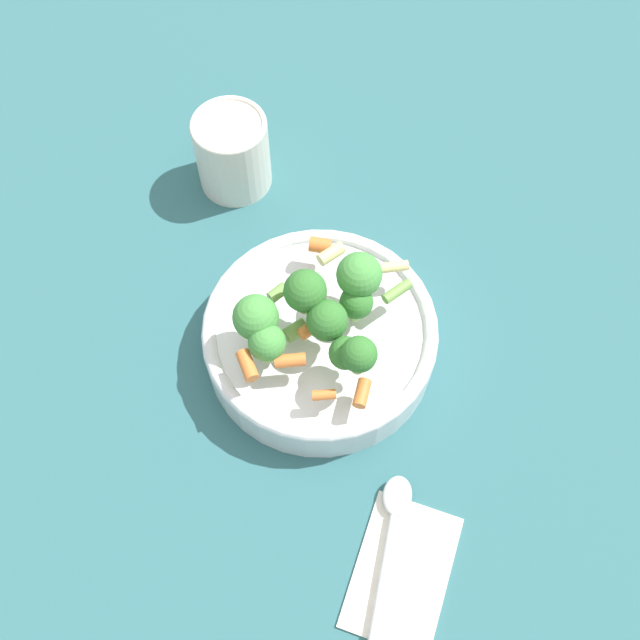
# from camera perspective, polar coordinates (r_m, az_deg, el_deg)

# --- Properties ---
(ground_plane) EXTENTS (3.00, 3.00, 0.00)m
(ground_plane) POSITION_cam_1_polar(r_m,az_deg,el_deg) (0.74, -0.00, -2.23)
(ground_plane) COLOR #2D6066
(bowl) EXTENTS (0.22, 0.22, 0.05)m
(bowl) POSITION_cam_1_polar(r_m,az_deg,el_deg) (0.72, -0.00, -1.28)
(bowl) COLOR silver
(bowl) RESTS_ON ground_plane
(pasta_salad) EXTENTS (0.14, 0.18, 0.07)m
(pasta_salad) POSITION_cam_1_polar(r_m,az_deg,el_deg) (0.66, -0.24, 0.49)
(pasta_salad) COLOR #8CB766
(pasta_salad) RESTS_ON bowl
(cup) EXTENTS (0.08, 0.08, 0.09)m
(cup) POSITION_cam_1_polar(r_m,az_deg,el_deg) (0.82, -6.69, 12.62)
(cup) COLOR silver
(cup) RESTS_ON ground_plane
(napkin) EXTENTS (0.10, 0.13, 0.01)m
(napkin) POSITION_cam_1_polar(r_m,az_deg,el_deg) (0.68, 6.28, -18.50)
(napkin) COLOR white
(napkin) RESTS_ON ground_plane
(spoon) EXTENTS (0.07, 0.18, 0.01)m
(spoon) POSITION_cam_1_polar(r_m,az_deg,el_deg) (0.67, 5.30, -16.43)
(spoon) COLOR silver
(spoon) RESTS_ON napkin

